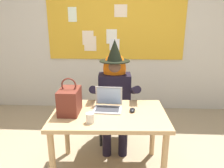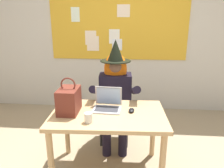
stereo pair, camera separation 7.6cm
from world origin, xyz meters
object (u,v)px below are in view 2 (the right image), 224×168
Objects in this scene: chair_at_desk at (116,105)px; laptop at (107,104)px; person_costumed at (115,89)px; coffee_mug at (88,118)px; handbag at (69,100)px; desk_main at (108,121)px; computer_mouse at (132,110)px.

laptop is at bearing -2.87° from chair_at_desk.
coffee_mug is at bearing -16.22° from person_costumed.
person_costumed is 4.54× the size of laptop.
handbag reaches higher than coffee_mug.
desk_main is 0.75m from chair_at_desk.
computer_mouse is at bearing -10.89° from laptop.
computer_mouse reaches higher than desk_main.
coffee_mug is at bearing -125.64° from desk_main.
coffee_mug is at bearing -109.83° from laptop.
handbag reaches higher than chair_at_desk.
laptop is 0.27m from computer_mouse.
chair_at_desk is at bearing 87.30° from desk_main.
desk_main is 0.19m from laptop.
computer_mouse is (0.25, 0.05, 0.11)m from desk_main.
coffee_mug is at bearing -41.80° from handbag.
handbag is (-0.40, -0.01, 0.23)m from desk_main.
chair_at_desk reaches higher than computer_mouse.
laptop is 2.99× the size of computer_mouse.
person_costumed is at bearing 87.45° from laptop.
desk_main is at bearing -78.86° from laptop.
desk_main is 12.81× the size of coffee_mug.
chair_at_desk is at bearing 59.54° from handbag.
desk_main is 0.47m from handbag.
computer_mouse is (0.21, -0.57, -0.05)m from person_costumed.
person_costumed is at bearing 54.86° from handbag.
person_costumed reaches higher than handbag.
handbag is at bearing -178.66° from desk_main.
laptop is at bearing 17.87° from handbag.
person_costumed is 13.57× the size of computer_mouse.
chair_at_desk reaches higher than coffee_mug.
person_costumed is at bearing 2.11° from chair_at_desk.
handbag is (-0.65, -0.06, 0.12)m from computer_mouse.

